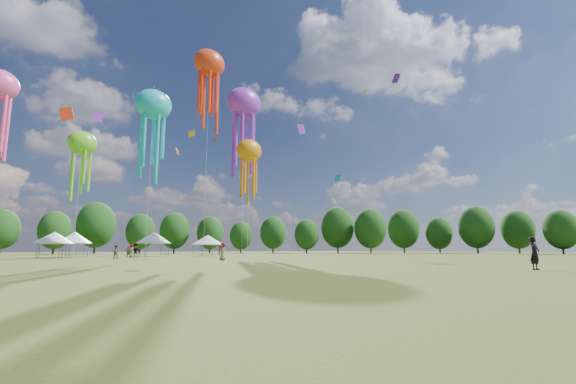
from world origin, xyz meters
TOP-DOWN VIEW (x-y plane):
  - ground at (0.00, 0.00)m, footprint 300.00×300.00m
  - observer_main at (9.24, -1.49)m, footprint 0.73×0.51m
  - spectator_near at (-4.28, 37.78)m, footprint 0.97×0.90m
  - spectators_far at (0.60, 44.15)m, footprint 36.66×32.45m
  - festival_tents at (-4.77, 53.05)m, footprint 41.72×10.70m
  - show_kites at (6.16, 39.07)m, footprint 38.29×19.78m
  - small_kites at (-0.27, 42.88)m, footprint 67.35×58.56m
  - treeline at (-3.87, 62.51)m, footprint 201.57×95.24m

SIDE VIEW (x-z plane):
  - ground at x=0.00m, z-range 0.00..0.00m
  - spectator_near at x=-4.28m, z-range 0.00..1.61m
  - spectators_far at x=0.60m, z-range -0.05..1.84m
  - observer_main at x=9.24m, z-range 0.00..1.92m
  - festival_tents at x=-4.77m, z-range 0.81..5.11m
  - treeline at x=-3.87m, z-range -0.17..13.26m
  - show_kites at x=6.16m, z-range 5.55..34.89m
  - small_kites at x=-0.27m, z-range 6.92..52.83m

